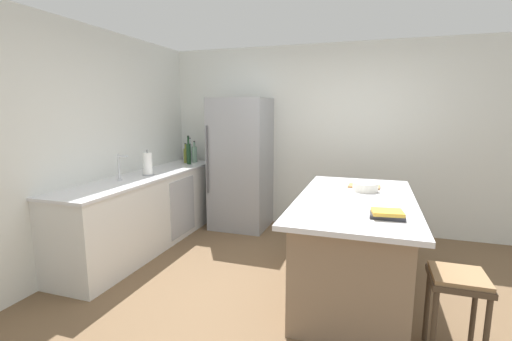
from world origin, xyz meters
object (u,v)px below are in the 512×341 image
object	(u,v)px
soda_bottle	(190,152)
refrigerator	(241,164)
bar_stool	(457,289)
gin_bottle	(194,154)
cookbook_stack	(387,214)
olive_oil_bottle	(186,155)
cutting_board	(364,186)
wine_bottle	(189,153)
sink_faucet	(120,167)
kitchen_island	(354,245)
mixing_bowl	(365,187)
paper_towel_roll	(148,164)

from	to	relation	value
soda_bottle	refrigerator	bearing A→B (deg)	-9.22
refrigerator	bar_stool	xyz separation A→B (m)	(2.39, -2.20, -0.42)
gin_bottle	cookbook_stack	size ratio (longest dim) A/B	1.29
olive_oil_bottle	cutting_board	world-z (taller)	olive_oil_bottle
olive_oil_bottle	cookbook_stack	xyz separation A→B (m)	(2.80, -1.97, -0.10)
cookbook_stack	olive_oil_bottle	bearing A→B (deg)	144.78
gin_bottle	soda_bottle	bearing A→B (deg)	144.58
soda_bottle	olive_oil_bottle	bearing A→B (deg)	-82.41
gin_bottle	wine_bottle	bearing A→B (deg)	-86.69
cookbook_stack	refrigerator	bearing A→B (deg)	133.72
bar_stool	soda_bottle	world-z (taller)	soda_bottle
sink_faucet	cookbook_stack	xyz separation A→B (m)	(2.82, -0.53, -0.14)
kitchen_island	gin_bottle	distance (m)	2.94
soda_bottle	cutting_board	distance (m)	2.85
wine_bottle	mixing_bowl	bearing A→B (deg)	-21.71
paper_towel_roll	soda_bottle	world-z (taller)	soda_bottle
soda_bottle	olive_oil_bottle	size ratio (longest dim) A/B	1.23
bar_stool	mixing_bowl	world-z (taller)	mixing_bowl
paper_towel_roll	soda_bottle	bearing A→B (deg)	94.37
bar_stool	olive_oil_bottle	size ratio (longest dim) A/B	2.11
kitchen_island	wine_bottle	world-z (taller)	wine_bottle
refrigerator	cookbook_stack	world-z (taller)	refrigerator
soda_bottle	wine_bottle	distance (m)	0.31
soda_bottle	bar_stool	bearing A→B (deg)	-35.49
gin_bottle	refrigerator	bearing A→B (deg)	-4.46
kitchen_island	paper_towel_roll	bearing A→B (deg)	171.58
wine_bottle	cutting_board	distance (m)	2.63
refrigerator	cutting_board	xyz separation A→B (m)	(1.73, -0.95, -0.02)
soda_bottle	kitchen_island	bearing A→B (deg)	-31.95
olive_oil_bottle	paper_towel_roll	bearing A→B (deg)	-86.20
kitchen_island	mixing_bowl	bearing A→B (deg)	77.15
paper_towel_roll	soda_bottle	size ratio (longest dim) A/B	0.86
cutting_board	mixing_bowl	bearing A→B (deg)	-85.28
refrigerator	gin_bottle	size ratio (longest dim) A/B	5.82
wine_bottle	mixing_bowl	size ratio (longest dim) A/B	1.71
gin_bottle	cookbook_stack	xyz separation A→B (m)	(2.70, -2.07, -0.10)
soda_bottle	mixing_bowl	world-z (taller)	soda_bottle
refrigerator	sink_faucet	size ratio (longest dim) A/B	6.21
soda_bottle	cookbook_stack	world-z (taller)	soda_bottle
olive_oil_bottle	refrigerator	bearing A→B (deg)	2.52
sink_faucet	gin_bottle	bearing A→B (deg)	85.67
kitchen_island	bar_stool	distance (m)	1.03
bar_stool	soda_bottle	xyz separation A→B (m)	(-3.28, 2.34, 0.54)
kitchen_island	wine_bottle	xyz separation A→B (m)	(-2.44, 1.32, 0.62)
paper_towel_roll	olive_oil_bottle	size ratio (longest dim) A/B	1.06
paper_towel_roll	cutting_board	bearing A→B (deg)	3.08
paper_towel_roll	cutting_board	distance (m)	2.54
gin_bottle	cookbook_stack	distance (m)	3.41
bar_stool	cutting_board	bearing A→B (deg)	117.87
cutting_board	bar_stool	bearing A→B (deg)	-62.13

